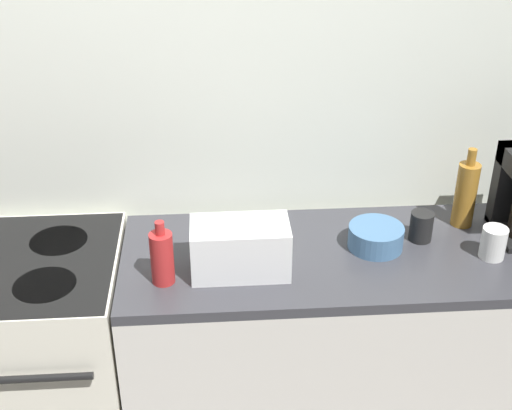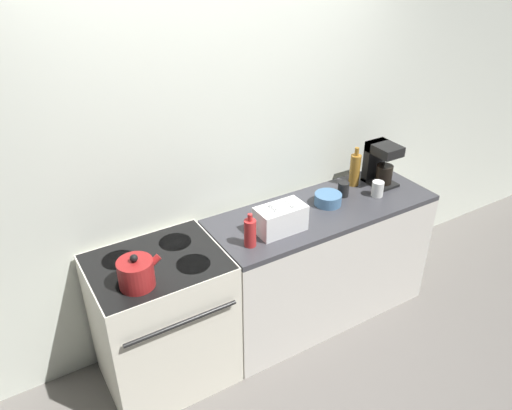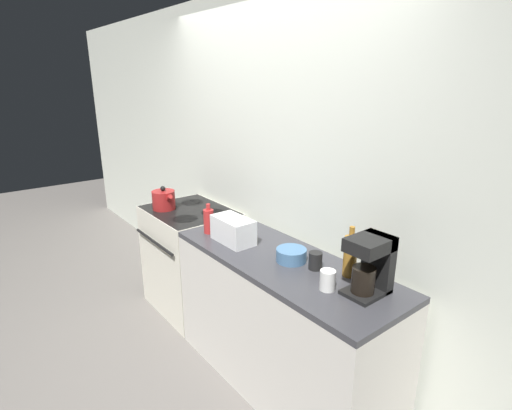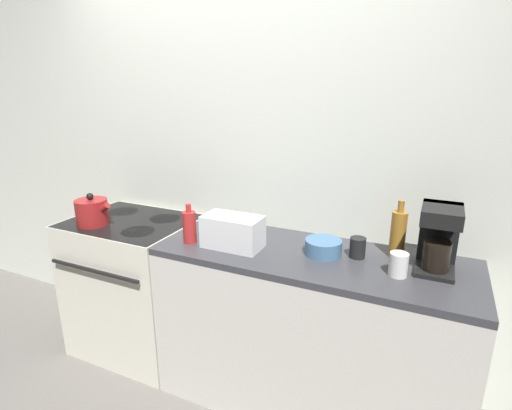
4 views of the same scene
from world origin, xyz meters
TOP-DOWN VIEW (x-y plane):
  - ground_plane at (0.00, 0.00)m, footprint 12.00×12.00m
  - wall_back at (0.00, 0.67)m, footprint 8.00×0.05m
  - stove at (-0.63, 0.31)m, footprint 0.78×0.65m
  - counter_block at (0.57, 0.29)m, footprint 1.61×0.59m
  - kettle at (-0.79, 0.16)m, footprint 0.24×0.19m
  - toaster at (0.16, 0.21)m, footprint 0.31×0.17m
  - coffee_maker at (1.15, 0.39)m, footprint 0.17×0.23m
  - bottle_red at (-0.08, 0.17)m, footprint 0.07×0.07m
  - bottle_amber at (0.96, 0.45)m, footprint 0.08×0.08m
  - cup_black at (0.79, 0.36)m, footprint 0.08×0.08m
  - cup_white at (1.00, 0.23)m, footprint 0.08×0.08m
  - bowl at (0.62, 0.32)m, footprint 0.19×0.19m

SIDE VIEW (x-z plane):
  - ground_plane at x=0.00m, z-range 0.00..0.00m
  - counter_block at x=0.57m, z-range 0.00..0.91m
  - stove at x=-0.63m, z-range 0.01..0.92m
  - bowl at x=0.62m, z-range 0.91..0.99m
  - cup_black at x=0.79m, z-range 0.91..1.02m
  - cup_white at x=1.00m, z-range 0.91..1.02m
  - kettle at x=-0.79m, z-range 0.89..1.09m
  - toaster at x=0.16m, z-range 0.91..1.08m
  - bottle_red at x=-0.08m, z-range 0.90..1.11m
  - bottle_amber at x=0.96m, z-range 0.89..1.18m
  - coffee_maker at x=1.15m, z-range 0.92..1.23m
  - wall_back at x=0.00m, z-range 0.00..2.60m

